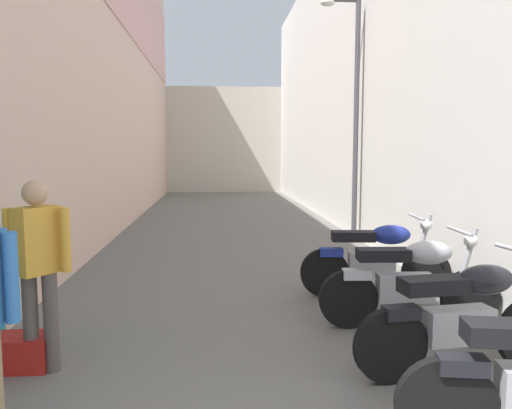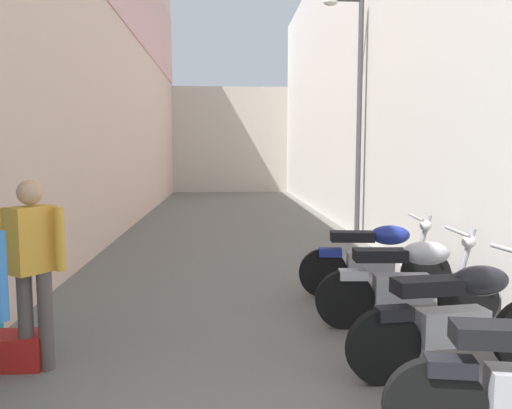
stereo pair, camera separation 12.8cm
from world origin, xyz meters
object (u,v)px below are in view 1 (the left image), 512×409
motorcycle_fourth (376,257)px  motorcycle_second (465,315)px  pedestrian_mid_alley (38,262)px  street_lamp (352,102)px  motorcycle_third (411,280)px  plastic_crate (23,352)px

motorcycle_fourth → motorcycle_second: bearing=-90.0°
pedestrian_mid_alley → motorcycle_second: bearing=-6.0°
motorcycle_second → street_lamp: size_ratio=0.39×
pedestrian_mid_alley → motorcycle_fourth: bearing=28.5°
pedestrian_mid_alley → motorcycle_third: bearing=12.4°
motorcycle_fourth → pedestrian_mid_alley: 3.89m
motorcycle_second → plastic_crate: motorcycle_second is taller
plastic_crate → street_lamp: street_lamp is taller
motorcycle_fourth → street_lamp: street_lamp is taller
plastic_crate → motorcycle_second: bearing=-6.8°
motorcycle_third → pedestrian_mid_alley: size_ratio=1.18×
motorcycle_second → motorcycle_third: size_ratio=1.00×
motorcycle_second → plastic_crate: bearing=173.2°
pedestrian_mid_alley → street_lamp: bearing=54.1°
motorcycle_third → motorcycle_fourth: size_ratio=1.00×
motorcycle_second → pedestrian_mid_alley: 3.44m
pedestrian_mid_alley → plastic_crate: pedestrian_mid_alley is taller
street_lamp → plastic_crate: bearing=-127.5°
plastic_crate → pedestrian_mid_alley: bearing=-21.1°
plastic_crate → street_lamp: bearing=52.5°
motorcycle_fourth → pedestrian_mid_alley: bearing=-151.5°
motorcycle_second → plastic_crate: (-3.58, 0.43, -0.36)m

